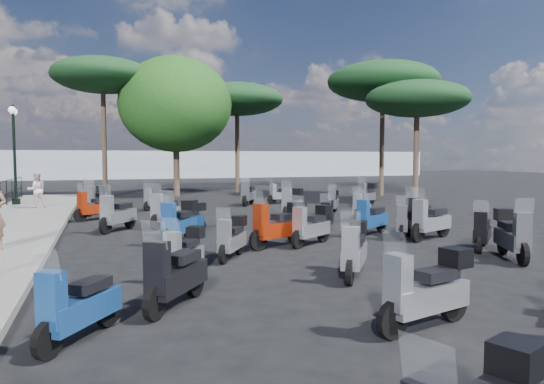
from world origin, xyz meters
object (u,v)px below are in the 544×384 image
object	(u,v)px
scooter_22	(333,202)
pine_1	(383,82)
scooter_15	(327,217)
scooter_4	(94,207)
scooter_2	(184,254)
scooter_20	(402,223)
scooter_23	(281,195)
scooter_11	(153,201)
scooter_7	(175,277)
scooter_27	(419,217)
scooter_29	(367,195)
pine_2	(103,76)
scooter_13	(354,251)
pedestrian_far	(37,190)
scooter_28	(361,208)
scooter_3	(117,215)
scooter_31	(232,239)
scooter_30	(165,212)
scooter_19	(512,236)
broadleaf_tree	(176,105)
scooter_9	(179,223)
scooter_14	(311,226)
scooter_17	(249,195)
scooter_16	(292,204)
scooter_6	(426,291)
pine_0	(237,100)
scooter_5	(96,201)
scooter_21	(371,219)
lamp_post_2	(14,148)
pine_3	(417,99)
scooter_26	(430,222)
scooter_10	(184,219)

from	to	relation	value
scooter_22	pine_1	world-z (taller)	pine_1
pine_1	scooter_15	bearing A→B (deg)	-127.95
scooter_15	scooter_4	bearing A→B (deg)	-7.52
scooter_2	scooter_20	bearing A→B (deg)	-124.54
scooter_23	scooter_11	bearing A→B (deg)	83.93
scooter_7	scooter_27	world-z (taller)	scooter_27
scooter_29	pine_2	distance (m)	16.13
scooter_13	pine_2	bearing A→B (deg)	-42.63
pedestrian_far	scooter_27	world-z (taller)	pedestrian_far
scooter_2	scooter_23	distance (m)	14.81
scooter_28	scooter_27	bearing A→B (deg)	138.22
scooter_3	scooter_31	size ratio (longest dim) A/B	1.18
scooter_30	scooter_2	bearing A→B (deg)	120.93
scooter_19	scooter_20	size ratio (longest dim) A/B	1.26
scooter_28	scooter_23	bearing A→B (deg)	-38.09
scooter_15	scooter_22	size ratio (longest dim) A/B	1.02
scooter_20	pine_1	distance (m)	16.72
scooter_29	broadleaf_tree	size ratio (longest dim) A/B	0.18
scooter_9	scooter_14	bearing A→B (deg)	-169.88
scooter_20	scooter_28	xyz separation A→B (m)	(0.81, 3.68, 0.01)
scooter_7	scooter_17	bearing A→B (deg)	-74.08
scooter_29	scooter_30	size ratio (longest dim) A/B	0.95
scooter_9	scooter_23	xyz separation A→B (m)	(6.30, 9.44, -0.10)
scooter_16	scooter_6	bearing A→B (deg)	117.59
scooter_11	pine_1	size ratio (longest dim) A/B	0.16
scooter_17	scooter_30	bearing A→B (deg)	83.87
scooter_11	pine_0	bearing A→B (deg)	-88.94
scooter_5	scooter_30	bearing A→B (deg)	135.25
scooter_7	scooter_22	size ratio (longest dim) A/B	1.09
scooter_23	scooter_31	distance (m)	13.02
scooter_17	scooter_28	distance (m)	6.95
scooter_19	scooter_28	bearing A→B (deg)	-65.19
scooter_16	scooter_21	bearing A→B (deg)	138.71
lamp_post_2	pine_1	distance (m)	19.68
scooter_7	pine_2	bearing A→B (deg)	-51.41
scooter_13	pine_3	bearing A→B (deg)	-93.32
scooter_16	scooter_23	size ratio (longest dim) A/B	0.93
pine_1	pine_2	world-z (taller)	pine_2
scooter_9	scooter_3	bearing A→B (deg)	-26.44
scooter_3	scooter_27	size ratio (longest dim) A/B	1.01
scooter_20	scooter_21	xyz separation A→B (m)	(-0.62, 0.62, 0.05)
pedestrian_far	scooter_14	xyz separation A→B (m)	(7.58, -10.98, -0.41)
scooter_22	scooter_29	xyz separation A→B (m)	(2.79, 2.16, 0.06)
scooter_23	pine_1	world-z (taller)	pine_1
scooter_17	scooter_26	world-z (taller)	scooter_17
scooter_5	scooter_15	xyz separation A→B (m)	(6.57, -7.06, -0.10)
scooter_3	scooter_5	bearing A→B (deg)	-47.46
scooter_31	scooter_5	bearing A→B (deg)	-40.07
scooter_19	scooter_29	distance (m)	12.01
scooter_9	scooter_10	bearing A→B (deg)	-69.13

